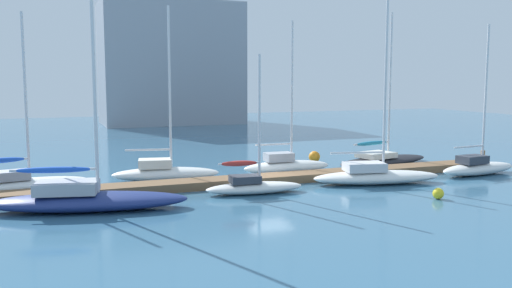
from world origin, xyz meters
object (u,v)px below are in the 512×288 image
object	(u,v)px
sailboat_3	(253,184)
mooring_buoy_orange	(314,157)
sailboat_7	(478,166)
sailboat_4	(286,164)
sailboat_5	(375,175)
mooring_buoy_yellow	(438,194)
sailboat_1	(85,197)
sailboat_2	(165,171)
sailboat_0	(21,182)
harbor_building_distant	(170,64)
sailboat_6	(383,158)

from	to	relation	value
sailboat_3	mooring_buoy_orange	size ratio (longest dim) A/B	8.93
sailboat_3	sailboat_7	distance (m)	14.86
sailboat_4	sailboat_7	xyz separation A→B (m)	(10.78, -4.74, -0.03)
sailboat_5	mooring_buoy_orange	xyz separation A→B (m)	(0.46, 8.31, -0.12)
mooring_buoy_orange	mooring_buoy_yellow	world-z (taller)	mooring_buoy_orange
sailboat_1	sailboat_4	distance (m)	13.57
sailboat_2	mooring_buoy_yellow	xyz separation A→B (m)	(11.52, -9.68, -0.28)
sailboat_0	sailboat_1	world-z (taller)	sailboat_1
sailboat_0	sailboat_7	xyz separation A→B (m)	(26.01, -4.55, 0.00)
sailboat_0	mooring_buoy_orange	distance (m)	19.29
sailboat_1	sailboat_7	size ratio (longest dim) A/B	1.48
sailboat_2	mooring_buoy_orange	xyz separation A→B (m)	(11.30, 3.10, -0.16)
sailboat_0	harbor_building_distant	world-z (taller)	harbor_building_distant
sailboat_1	sailboat_0	bearing A→B (deg)	130.95
sailboat_4	sailboat_5	bearing A→B (deg)	-54.32
sailboat_2	harbor_building_distant	world-z (taller)	harbor_building_distant
mooring_buoy_orange	sailboat_3	bearing A→B (deg)	-133.29
sailboat_1	harbor_building_distant	world-z (taller)	harbor_building_distant
sailboat_0	harbor_building_distant	distance (m)	45.05
sailboat_1	mooring_buoy_orange	distance (m)	18.43
harbor_building_distant	sailboat_1	bearing A→B (deg)	-106.93
sailboat_6	sailboat_7	bearing A→B (deg)	-72.72
harbor_building_distant	sailboat_5	bearing A→B (deg)	-88.11
sailboat_4	sailboat_6	world-z (taller)	sailboat_6
sailboat_4	mooring_buoy_yellow	bearing A→B (deg)	-65.22
mooring_buoy_orange	harbor_building_distant	distance (m)	38.26
sailboat_0	sailboat_1	distance (m)	6.07
sailboat_0	mooring_buoy_orange	xyz separation A→B (m)	(18.96, 3.59, -0.14)
mooring_buoy_orange	sailboat_7	bearing A→B (deg)	-49.11
sailboat_5	sailboat_7	distance (m)	7.51
sailboat_1	sailboat_7	bearing A→B (deg)	14.95
sailboat_2	mooring_buoy_yellow	size ratio (longest dim) A/B	18.02
sailboat_5	sailboat_6	distance (m)	7.13
sailboat_5	mooring_buoy_orange	distance (m)	8.32
sailboat_6	mooring_buoy_yellow	xyz separation A→B (m)	(-3.68, -10.12, -0.17)
sailboat_6	sailboat_1	bearing A→B (deg)	-175.25
sailboat_7	mooring_buoy_orange	world-z (taller)	sailboat_7
sailboat_1	harbor_building_distant	bearing A→B (deg)	86.01
sailboat_2	mooring_buoy_orange	world-z (taller)	sailboat_2
sailboat_0	harbor_building_distant	size ratio (longest dim) A/B	0.52
sailboat_3	sailboat_7	xyz separation A→B (m)	(14.86, 0.15, 0.06)
sailboat_1	sailboat_6	bearing A→B (deg)	30.41
sailboat_4	harbor_building_distant	world-z (taller)	harbor_building_distant
sailboat_0	sailboat_2	distance (m)	7.67
sailboat_6	sailboat_2	bearing A→B (deg)	168.95
sailboat_0	sailboat_2	size ratio (longest dim) A/B	0.93
mooring_buoy_orange	mooring_buoy_yellow	size ratio (longest dim) A/B	1.44
sailboat_0	sailboat_1	size ratio (longest dim) A/B	0.69
sailboat_7	mooring_buoy_orange	size ratio (longest dim) A/B	11.46
sailboat_7	sailboat_2	bearing A→B (deg)	158.70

